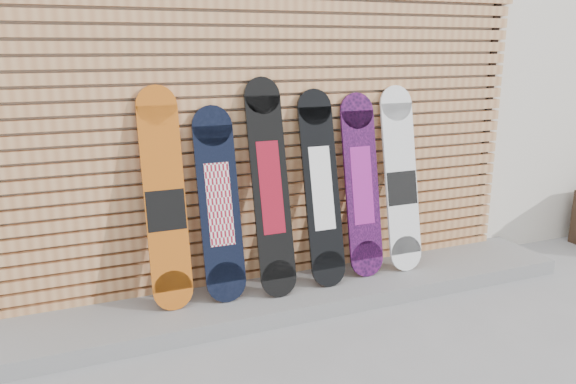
# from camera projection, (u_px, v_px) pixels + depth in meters

# --- Properties ---
(ground) EXTENTS (80.00, 80.00, 0.00)m
(ground) POSITION_uv_depth(u_px,v_px,m) (351.00, 340.00, 3.72)
(ground) COLOR gray
(ground) RESTS_ON ground
(building) EXTENTS (12.00, 5.00, 3.60)m
(building) POSITION_uv_depth(u_px,v_px,m) (250.00, 54.00, 6.58)
(building) COLOR silver
(building) RESTS_ON ground
(concrete_step) EXTENTS (4.60, 0.70, 0.12)m
(concrete_step) POSITION_uv_depth(u_px,v_px,m) (291.00, 295.00, 4.26)
(concrete_step) COLOR slate
(concrete_step) RESTS_ON ground
(slat_wall) EXTENTS (4.26, 0.08, 2.29)m
(slat_wall) POSITION_uv_depth(u_px,v_px,m) (276.00, 139.00, 4.23)
(slat_wall) COLOR #BF814F
(slat_wall) RESTS_ON ground
(snowboard_0) EXTENTS (0.28, 0.32, 1.52)m
(snowboard_0) POSITION_uv_depth(u_px,v_px,m) (165.00, 201.00, 3.82)
(snowboard_0) COLOR #BB5813
(snowboard_0) RESTS_ON concrete_step
(snowboard_1) EXTENTS (0.29, 0.34, 1.37)m
(snowboard_1) POSITION_uv_depth(u_px,v_px,m) (219.00, 204.00, 3.97)
(snowboard_1) COLOR black
(snowboard_1) RESTS_ON concrete_step
(snowboard_2) EXTENTS (0.27, 0.40, 1.56)m
(snowboard_2) POSITION_uv_depth(u_px,v_px,m) (270.00, 188.00, 4.06)
(snowboard_2) COLOR black
(snowboard_2) RESTS_ON concrete_step
(snowboard_3) EXTENTS (0.28, 0.38, 1.47)m
(snowboard_3) POSITION_uv_depth(u_px,v_px,m) (321.00, 188.00, 4.23)
(snowboard_3) COLOR black
(snowboard_3) RESTS_ON concrete_step
(snowboard_4) EXTENTS (0.29, 0.32, 1.43)m
(snowboard_4) POSITION_uv_depth(u_px,v_px,m) (362.00, 185.00, 4.40)
(snowboard_4) COLOR black
(snowboard_4) RESTS_ON concrete_step
(snowboard_5) EXTENTS (0.29, 0.33, 1.47)m
(snowboard_5) POSITION_uv_depth(u_px,v_px,m) (401.00, 180.00, 4.52)
(snowboard_5) COLOR white
(snowboard_5) RESTS_ON concrete_step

